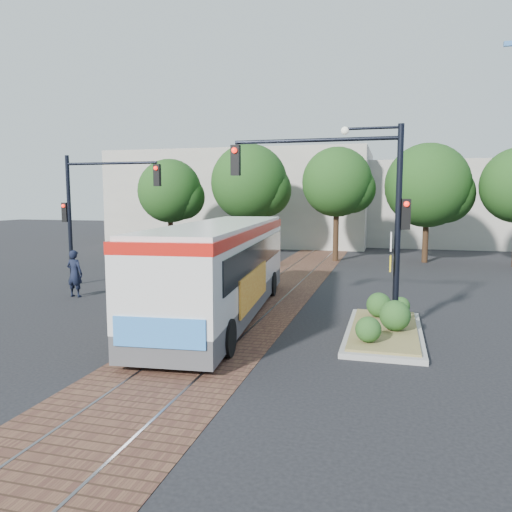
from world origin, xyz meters
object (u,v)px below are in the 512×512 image
(city_bus, at_px, (223,265))
(signal_pole_left, at_px, (90,202))
(parked_car, at_px, (205,250))
(signal_pole_main, at_px, (356,196))
(officer, at_px, (75,274))
(traffic_island, at_px, (385,324))

(city_bus, xyz_separation_m, signal_pole_left, (-7.70, 3.93, 2.07))
(signal_pole_left, distance_m, parked_car, 10.44)
(city_bus, bearing_deg, signal_pole_main, -16.20)
(officer, bearing_deg, city_bus, 171.08)
(traffic_island, relative_size, parked_car, 1.09)
(traffic_island, distance_m, signal_pole_main, 3.95)
(officer, bearing_deg, signal_pole_left, -69.77)
(signal_pole_left, xyz_separation_m, officer, (0.74, -2.43, -2.89))
(traffic_island, bearing_deg, signal_pole_left, 159.64)
(city_bus, relative_size, officer, 6.28)
(signal_pole_left, bearing_deg, parked_car, 79.83)
(traffic_island, relative_size, signal_pole_left, 0.87)
(officer, bearing_deg, parked_car, -91.48)
(signal_pole_left, bearing_deg, city_bus, -27.04)
(traffic_island, distance_m, parked_car, 18.61)
(traffic_island, bearing_deg, signal_pole_main, 174.64)
(traffic_island, bearing_deg, city_bus, 170.05)
(traffic_island, relative_size, officer, 2.66)
(city_bus, height_order, signal_pole_left, signal_pole_left)
(traffic_island, relative_size, signal_pole_main, 0.87)
(city_bus, height_order, officer, city_bus)
(city_bus, xyz_separation_m, officer, (-6.96, 1.50, -0.82))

